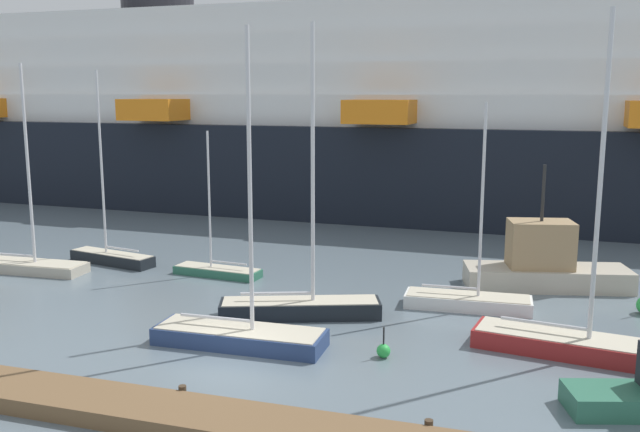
# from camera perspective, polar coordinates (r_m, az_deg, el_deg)

# --- Properties ---
(ground_plane) EXTENTS (600.00, 600.00, 0.00)m
(ground_plane) POSITION_cam_1_polar(r_m,az_deg,el_deg) (24.74, -7.82, -12.31)
(ground_plane) COLOR slate
(dock_pier) EXTENTS (18.77, 2.30, 0.63)m
(dock_pier) POSITION_cam_1_polar(r_m,az_deg,el_deg) (21.25, -12.80, -15.63)
(dock_pier) COLOR brown
(dock_pier) RESTS_ON ground_plane
(sailboat_0) EXTENTS (5.47, 2.25, 10.63)m
(sailboat_0) POSITION_cam_1_polar(r_m,az_deg,el_deg) (40.16, -16.85, -3.07)
(sailboat_0) COLOR black
(sailboat_0) RESTS_ON ground_plane
(sailboat_1) EXTENTS (6.62, 2.03, 10.89)m
(sailboat_1) POSITION_cam_1_polar(r_m,az_deg,el_deg) (39.95, -23.09, -3.57)
(sailboat_1) COLOR #BCB29E
(sailboat_1) RESTS_ON ground_plane
(sailboat_2) EXTENTS (6.56, 2.09, 11.74)m
(sailboat_2) POSITION_cam_1_polar(r_m,az_deg,el_deg) (26.50, -6.65, -9.52)
(sailboat_2) COLOR navy
(sailboat_2) RESTS_ON ground_plane
(sailboat_3) EXTENTS (5.56, 1.87, 9.02)m
(sailboat_3) POSITION_cam_1_polar(r_m,az_deg,el_deg) (31.32, 12.15, -6.74)
(sailboat_3) COLOR white
(sailboat_3) RESTS_ON ground_plane
(sailboat_5) EXTENTS (7.20, 2.93, 12.23)m
(sailboat_5) POSITION_cam_1_polar(r_m,az_deg,el_deg) (27.04, 20.18, -9.60)
(sailboat_5) COLOR maroon
(sailboat_5) RESTS_ON ground_plane
(sailboat_6) EXTENTS (4.78, 1.71, 7.52)m
(sailboat_6) POSITION_cam_1_polar(r_m,az_deg,el_deg) (36.40, -8.50, -4.37)
(sailboat_6) COLOR #2D6B51
(sailboat_6) RESTS_ON ground_plane
(sailboat_7) EXTENTS (6.93, 3.76, 12.19)m
(sailboat_7) POSITION_cam_1_polar(r_m,az_deg,el_deg) (29.49, -1.62, -7.23)
(sailboat_7) COLOR black
(sailboat_7) RESTS_ON ground_plane
(fishing_boat_0) EXTENTS (8.15, 4.18, 6.05)m
(fishing_boat_0) POSITION_cam_1_polar(r_m,az_deg,el_deg) (35.34, 18.06, -3.82)
(fishing_boat_0) COLOR #BCB29E
(fishing_boat_0) RESTS_ON ground_plane
(channel_buoy_0) EXTENTS (0.50, 0.50, 1.14)m
(channel_buoy_0) POSITION_cam_1_polar(r_m,az_deg,el_deg) (25.36, 5.28, -11.04)
(channel_buoy_0) COLOR green
(channel_buoy_0) RESTS_ON ground_plane
(cruise_ship) EXTENTS (127.62, 23.01, 22.50)m
(cruise_ship) POSITION_cam_1_polar(r_m,az_deg,el_deg) (56.90, 7.07, 7.88)
(cruise_ship) COLOR black
(cruise_ship) RESTS_ON ground_plane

